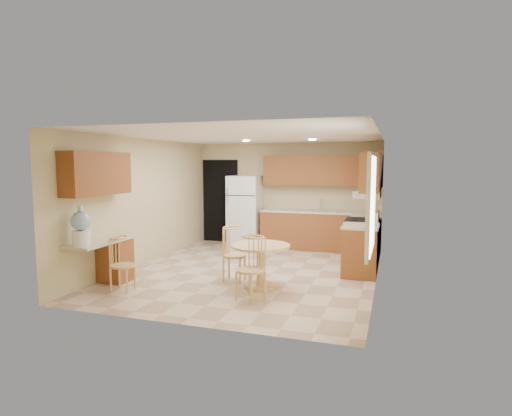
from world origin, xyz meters
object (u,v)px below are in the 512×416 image
(chair_table_a, at_px, (232,250))
(chair_table_b, at_px, (249,263))
(refrigerator, at_px, (245,211))
(chair_desk, at_px, (119,260))
(stove, at_px, (362,242))
(dining_table, at_px, (260,260))
(water_crock, at_px, (81,228))

(chair_table_a, bearing_deg, chair_table_b, 30.64)
(refrigerator, height_order, chair_desk, refrigerator)
(stove, bearing_deg, dining_table, -124.69)
(chair_table_b, distance_m, chair_desk, 2.08)
(refrigerator, relative_size, dining_table, 1.79)
(stove, height_order, chair_desk, stove)
(dining_table, bearing_deg, stove, 55.31)
(water_crock, bearing_deg, refrigerator, 76.92)
(chair_table_a, xyz_separation_m, chair_table_b, (0.60, -0.90, 0.01))
(dining_table, height_order, chair_desk, chair_desk)
(dining_table, distance_m, chair_desk, 2.22)
(refrigerator, distance_m, stove, 3.15)
(refrigerator, height_order, stove, refrigerator)
(refrigerator, distance_m, chair_table_b, 4.32)
(stove, distance_m, chair_desk, 4.60)
(chair_table_b, bearing_deg, dining_table, -63.64)
(chair_table_b, bearing_deg, water_crock, 32.94)
(chair_desk, bearing_deg, chair_table_a, 118.96)
(stove, relative_size, chair_table_b, 1.16)
(chair_table_a, relative_size, chair_desk, 1.08)
(chair_desk, bearing_deg, refrigerator, 164.67)
(refrigerator, height_order, dining_table, refrigerator)
(refrigerator, xyz_separation_m, chair_table_b, (1.47, -4.05, -0.28))
(dining_table, relative_size, water_crock, 1.58)
(dining_table, xyz_separation_m, chair_table_b, (0.05, -0.74, 0.11))
(chair_table_a, relative_size, water_crock, 1.52)
(chair_table_b, height_order, water_crock, water_crock)
(stove, xyz_separation_m, water_crock, (-3.92, -3.30, 0.58))
(refrigerator, bearing_deg, water_crock, -103.08)
(dining_table, bearing_deg, refrigerator, 113.26)
(chair_table_b, height_order, chair_desk, chair_table_b)
(refrigerator, xyz_separation_m, chair_desk, (-0.60, -4.23, -0.34))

